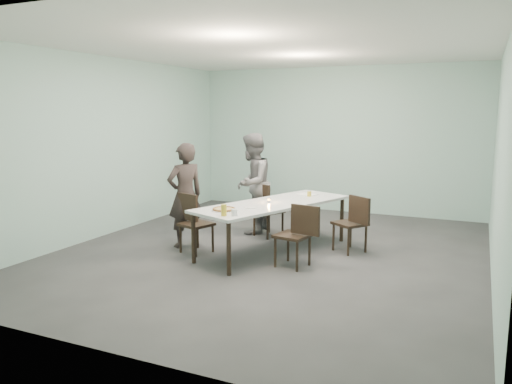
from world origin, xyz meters
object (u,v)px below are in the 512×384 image
at_px(diner_near, 185,195).
at_px(beer_glass, 224,210).
at_px(pizza, 224,209).
at_px(chair_near_left, 193,219).
at_px(diner_far, 252,183).
at_px(amber_tumbler, 309,194).
at_px(chair_near_right, 298,231).
at_px(water_tumbler, 234,212).
at_px(table, 274,206).
at_px(chair_far_right, 354,220).
at_px(tealight, 269,201).
at_px(chair_far_left, 265,206).
at_px(side_plate, 251,207).

xyz_separation_m(diner_near, beer_glass, (1.13, -0.85, 0.01)).
relative_size(pizza, beer_glass, 2.27).
height_order(chair_near_left, diner_far, diner_far).
distance_m(diner_near, amber_tumbler, 1.96).
distance_m(chair_near_right, water_tumbler, 0.91).
bearing_deg(amber_tumbler, table, -112.94).
height_order(chair_far_right, pizza, chair_far_right).
height_order(table, chair_far_right, chair_far_right).
distance_m(table, tealight, 0.10).
bearing_deg(diner_near, diner_far, -173.70).
bearing_deg(chair_far_right, chair_far_left, 19.63).
relative_size(table, pizza, 8.09).
bearing_deg(chair_far_right, diner_far, 19.22).
bearing_deg(diner_far, tealight, 32.71).
xyz_separation_m(chair_far_left, beer_glass, (0.28, -2.01, 0.32)).
bearing_deg(chair_far_right, beer_glass, 84.41).
height_order(chair_near_right, water_tumbler, chair_near_right).
distance_m(diner_far, side_plate, 1.62).
relative_size(chair_near_left, diner_near, 0.54).
distance_m(chair_far_right, beer_glass, 2.09).
relative_size(pizza, tealight, 6.07).
height_order(table, water_tumbler, water_tumbler).
xyz_separation_m(chair_far_left, diner_near, (-0.85, -1.16, 0.31)).
bearing_deg(water_tumbler, side_plate, 93.31).
distance_m(diner_far, water_tumbler, 2.17).
bearing_deg(beer_glass, tealight, 81.76).
bearing_deg(pizza, side_plate, 53.55).
distance_m(chair_near_right, diner_near, 2.00).
relative_size(diner_near, beer_glass, 10.80).
xyz_separation_m(pizza, beer_glass, (0.16, -0.30, 0.06)).
bearing_deg(tealight, amber_tumbler, 63.97).
xyz_separation_m(tealight, amber_tumbler, (0.38, 0.77, 0.02)).
bearing_deg(chair_near_right, pizza, 25.29).
xyz_separation_m(chair_near_right, side_plate, (-0.73, 0.07, 0.25)).
bearing_deg(amber_tumbler, tealight, -116.03).
xyz_separation_m(table, diner_far, (-0.79, 0.96, 0.17)).
xyz_separation_m(table, pizza, (-0.38, -0.85, 0.08)).
relative_size(chair_near_right, water_tumbler, 9.67).
bearing_deg(chair_far_left, chair_far_right, 9.43).
relative_size(chair_far_right, amber_tumbler, 10.88).
distance_m(chair_far_left, pizza, 1.74).
bearing_deg(diner_far, side_plate, 20.28).
height_order(chair_near_left, side_plate, chair_near_left).
distance_m(diner_near, diner_far, 1.37).
bearing_deg(tealight, chair_near_left, -155.56).
height_order(chair_far_left, diner_near, diner_near).
bearing_deg(chair_near_right, chair_far_right, -106.95).
distance_m(side_plate, beer_glass, 0.64).
distance_m(side_plate, water_tumbler, 0.58).
bearing_deg(chair_far_left, water_tumbler, -53.62).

